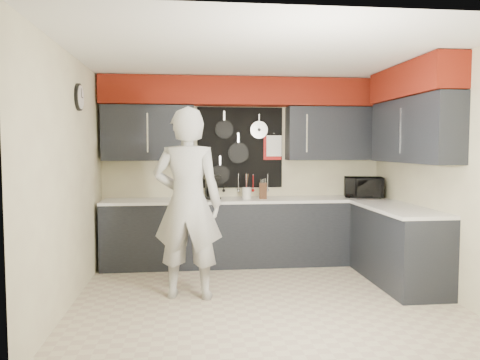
{
  "coord_description": "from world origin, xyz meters",
  "views": [
    {
      "loc": [
        -0.79,
        -4.95,
        1.63
      ],
      "look_at": [
        -0.19,
        0.5,
        1.25
      ],
      "focal_mm": 35.0,
      "sensor_mm": 36.0,
      "label": 1
    }
  ],
  "objects": [
    {
      "name": "person",
      "position": [
        -0.8,
        0.08,
        1.03
      ],
      "size": [
        0.82,
        0.61,
        2.05
      ],
      "primitive_type": "imported",
      "rotation": [
        0.0,
        0.0,
        2.97
      ],
      "color": "#BBBCB9",
      "rests_on": "ground"
    },
    {
      "name": "utensil_crock",
      "position": [
        0.0,
        1.41,
        1.0
      ],
      "size": [
        0.12,
        0.12,
        0.16
      ],
      "primitive_type": "cylinder",
      "color": "silver",
      "rests_on": "base_cabinets"
    },
    {
      "name": "knife_block",
      "position": [
        0.23,
        1.4,
        1.03
      ],
      "size": [
        0.11,
        0.11,
        0.22
      ],
      "primitive_type": "cube",
      "rotation": [
        0.0,
        0.0,
        -0.09
      ],
      "color": "#371D11",
      "rests_on": "base_cabinets"
    },
    {
      "name": "coffee_maker",
      "position": [
        -0.47,
        1.47,
        1.09
      ],
      "size": [
        0.24,
        0.27,
        0.33
      ],
      "rotation": [
        0.0,
        0.0,
        0.34
      ],
      "color": "black",
      "rests_on": "base_cabinets"
    },
    {
      "name": "microwave",
      "position": [
        1.68,
        1.43,
        1.06
      ],
      "size": [
        0.59,
        0.47,
        0.29
      ],
      "primitive_type": "imported",
      "rotation": [
        0.0,
        0.0,
        -0.26
      ],
      "color": "black",
      "rests_on": "base_cabinets"
    },
    {
      "name": "back_wall_assembly",
      "position": [
        0.01,
        1.6,
        2.01
      ],
      "size": [
        4.0,
        0.36,
        2.6
      ],
      "color": "beige",
      "rests_on": "ground"
    },
    {
      "name": "ground",
      "position": [
        0.0,
        0.0,
        0.0
      ],
      "size": [
        4.0,
        4.0,
        0.0
      ],
      "primitive_type": "plane",
      "color": "#C4B998",
      "rests_on": "ground"
    },
    {
      "name": "right_wall_assembly",
      "position": [
        1.85,
        0.26,
        1.94
      ],
      "size": [
        0.36,
        3.5,
        2.6
      ],
      "color": "beige",
      "rests_on": "ground"
    },
    {
      "name": "left_wall_assembly",
      "position": [
        -1.99,
        0.02,
        1.33
      ],
      "size": [
        0.05,
        3.5,
        2.6
      ],
      "color": "beige",
      "rests_on": "ground"
    },
    {
      "name": "base_cabinets",
      "position": [
        0.49,
        1.13,
        0.46
      ],
      "size": [
        3.95,
        2.2,
        0.92
      ],
      "color": "black",
      "rests_on": "ground"
    }
  ]
}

